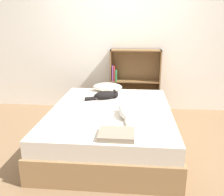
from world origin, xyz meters
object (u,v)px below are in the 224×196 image
Objects in this scene: cat_dark at (106,95)px; bookshelf at (134,80)px; cat_light at (125,111)px; bed at (111,126)px; pillow at (108,87)px.

bookshelf is at bearing 43.62° from cat_dark.
cat_light is 0.74m from cat_dark.
bed is at bearing -99.41° from cat_dark.
bed is 4.40× the size of pillow.
bed is 3.87× the size of cat_light.
bookshelf is at bearing -12.51° from cat_light.
pillow is at bearing -129.65° from bookshelf.
cat_light is (0.19, -0.25, 0.31)m from bed.
cat_dark is (-0.11, 0.43, 0.30)m from bed.
bed is 0.54m from cat_dark.
cat_light reaches higher than pillow.
bookshelf reaches higher than pillow.
pillow is 0.43× the size of bookshelf.
cat_light is (0.33, -1.12, -0.01)m from pillow.
bookshelf is at bearing 50.35° from pillow.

